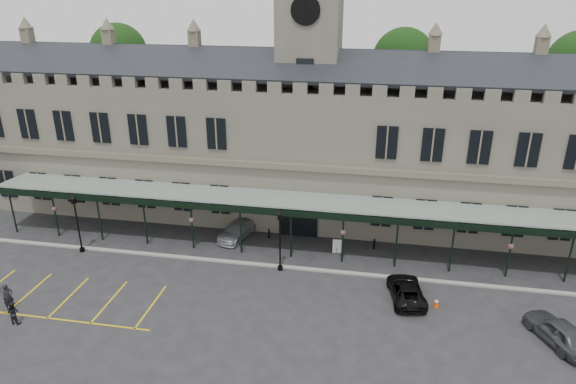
% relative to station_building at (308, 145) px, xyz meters
% --- Properties ---
extents(ground, '(140.00, 140.00, 0.00)m').
position_rel_station_building_xyz_m(ground, '(0.00, -15.91, -6.47)').
color(ground, '#242426').
extents(station_building, '(60.00, 10.36, 17.30)m').
position_rel_station_building_xyz_m(station_building, '(0.00, 0.00, 0.00)').
color(station_building, '#5B574C').
rests_on(station_building, ground).
extents(clock_tower, '(5.60, 5.60, 24.80)m').
position_rel_station_building_xyz_m(clock_tower, '(0.00, 0.09, 6.64)').
color(clock_tower, '#5B574C').
rests_on(clock_tower, ground).
extents(canopy, '(50.00, 4.10, 4.30)m').
position_rel_station_building_xyz_m(canopy, '(0.00, -8.45, -4.06)').
color(canopy, '#8C9E93').
rests_on(canopy, ground).
extents(kerb, '(60.00, 0.40, 0.12)m').
position_rel_station_building_xyz_m(kerb, '(0.00, -10.41, -6.41)').
color(kerb, gray).
rests_on(kerb, ground).
extents(parking_markings, '(16.00, 6.00, 0.01)m').
position_rel_station_building_xyz_m(parking_markings, '(-14.00, -17.41, -6.47)').
color(parking_markings, gold).
rests_on(parking_markings, ground).
extents(tree_behind_left, '(6.00, 6.00, 16.00)m').
position_rel_station_building_xyz_m(tree_behind_left, '(-22.00, 9.09, 6.35)').
color(tree_behind_left, '#332314').
rests_on(tree_behind_left, ground).
extents(tree_behind_mid, '(6.00, 6.00, 16.00)m').
position_rel_station_building_xyz_m(tree_behind_mid, '(8.00, 9.09, 6.35)').
color(tree_behind_mid, '#332314').
rests_on(tree_behind_mid, ground).
extents(lamp_post_left, '(0.47, 0.47, 4.95)m').
position_rel_station_building_xyz_m(lamp_post_left, '(-16.59, -10.85, -3.53)').
color(lamp_post_left, black).
rests_on(lamp_post_left, ground).
extents(lamp_post_mid, '(0.47, 0.47, 4.95)m').
position_rel_station_building_xyz_m(lamp_post_mid, '(-0.44, -10.77, -3.53)').
color(lamp_post_mid, black).
rests_on(lamp_post_mid, ground).
extents(traffic_cone, '(0.40, 0.40, 0.63)m').
position_rel_station_building_xyz_m(traffic_cone, '(10.67, -13.51, -6.16)').
color(traffic_cone, '#EA4607').
rests_on(traffic_cone, ground).
extents(sign_board, '(0.69, 0.12, 1.18)m').
position_rel_station_building_xyz_m(sign_board, '(3.50, -7.41, -5.89)').
color(sign_board, black).
rests_on(sign_board, ground).
extents(bollard_left, '(0.15, 0.15, 0.85)m').
position_rel_station_building_xyz_m(bollard_left, '(-2.35, -5.92, -6.04)').
color(bollard_left, black).
rests_on(bollard_left, ground).
extents(bollard_right, '(0.16, 0.16, 0.89)m').
position_rel_station_building_xyz_m(bollard_right, '(6.39, -6.27, -6.02)').
color(bollard_right, black).
rests_on(bollard_right, ground).
extents(car_taxi, '(2.98, 4.87, 1.32)m').
position_rel_station_building_xyz_m(car_taxi, '(-5.00, -6.20, -5.81)').
color(car_taxi, '#9EA1A5').
rests_on(car_taxi, ground).
extents(car_van, '(2.84, 4.86, 1.27)m').
position_rel_station_building_xyz_m(car_van, '(8.71, -12.88, -5.83)').
color(car_van, black).
rests_on(car_van, ground).
extents(car_right_a, '(3.67, 4.91, 1.56)m').
position_rel_station_building_xyz_m(car_right_a, '(17.49, -15.93, -5.69)').
color(car_right_a, '#3B3D43').
rests_on(car_right_a, ground).
extents(person_a, '(0.71, 0.80, 1.85)m').
position_rel_station_building_xyz_m(person_a, '(-17.00, -18.84, -5.54)').
color(person_a, black).
rests_on(person_a, ground).
extents(person_b, '(0.78, 0.62, 1.58)m').
position_rel_station_building_xyz_m(person_b, '(-15.68, -20.15, -5.68)').
color(person_b, black).
rests_on(person_b, ground).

